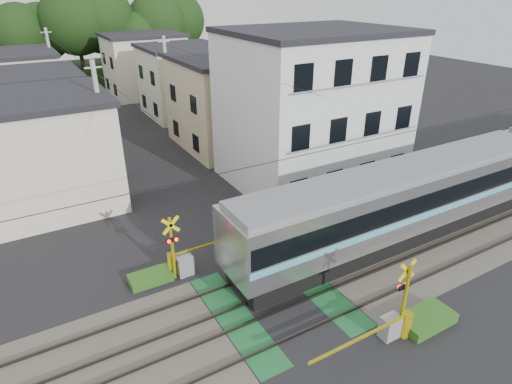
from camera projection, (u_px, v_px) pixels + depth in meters
ground at (277, 302)px, 17.25m from camera, size 120.00×120.00×0.00m
track_bed at (277, 302)px, 17.23m from camera, size 120.00×120.00×0.14m
crossing_signal_near at (394, 322)px, 15.26m from camera, size 4.74×0.65×3.09m
crossing_signal_far at (183, 261)px, 18.61m from camera, size 4.74×0.65×3.09m
apartment_block at (312, 108)px, 26.41m from camera, size 10.20×8.36×9.30m
houses_row at (115, 93)px, 36.09m from camera, size 22.07×31.35×6.80m
tree_hill at (65, 34)px, 52.68m from camera, size 40.00×11.85×11.74m
catenary at (396, 187)px, 18.35m from camera, size 60.00×5.04×7.00m
utility_poles at (106, 92)px, 32.87m from camera, size 7.90×42.00×8.00m
pedestrian at (112, 126)px, 35.72m from camera, size 0.70×0.53×1.74m
weed_patches at (314, 286)px, 17.89m from camera, size 10.25×8.80×0.40m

